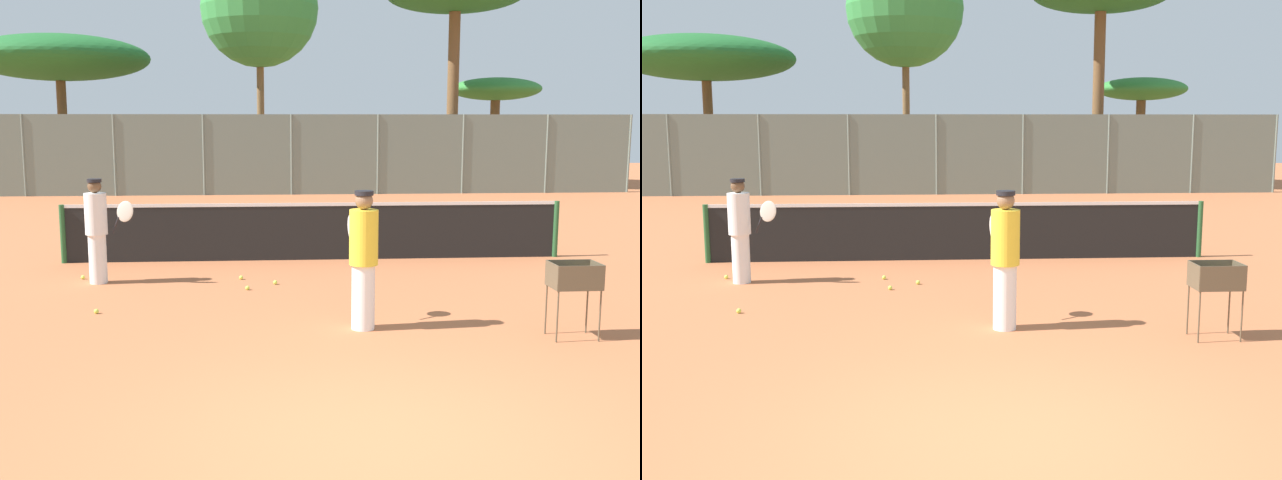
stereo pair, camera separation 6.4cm
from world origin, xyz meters
The scene contains 17 objects.
ground_plane centered at (0.00, 0.00, 0.00)m, with size 80.00×80.00×0.00m, color #B7663D.
tennis_net centered at (0.00, 8.05, 0.56)m, with size 9.29×0.10×1.07m.
back_fence centered at (0.00, 20.80, 1.41)m, with size 24.65×0.08×2.82m.
tree_0 centered at (-1.11, 26.35, 7.21)m, with size 4.88×4.88×9.66m.
tree_1 centered at (-8.78, 24.40, 4.96)m, with size 6.87×6.87×5.84m.
tree_3 centered at (8.82, 25.88, 3.84)m, with size 3.80×3.80×4.40m.
player_white_outfit centered at (-3.58, 6.25, 0.87)m, with size 0.86×0.45×1.67m.
player_red_cap centered at (0.29, 3.30, 0.90)m, with size 0.36×0.90×1.73m.
ball_cart centered at (2.73, 2.73, 0.68)m, with size 0.56×0.41×0.91m.
tennis_ball_0 centered at (-3.91, 6.57, 0.03)m, with size 0.07×0.07×0.07m, color #D1E54C.
tennis_ball_1 centered at (0.31, 3.23, 0.03)m, with size 0.07×0.07×0.07m, color #D1E54C.
tennis_ball_2 centered at (-1.20, 5.58, 0.03)m, with size 0.07×0.07×0.07m, color #D1E54C.
tennis_ball_3 centered at (4.25, 5.88, 0.03)m, with size 0.07×0.07×0.07m, color #D1E54C.
tennis_ball_4 centered at (-3.19, 4.28, 0.03)m, with size 0.07×0.07×0.07m, color #D1E54C.
tennis_ball_6 centered at (-0.77, 5.94, 0.03)m, with size 0.07×0.07×0.07m, color #D1E54C.
tennis_ball_7 centered at (0.78, 7.39, 0.03)m, with size 0.07×0.07×0.07m, color #D1E54C.
tennis_ball_8 centered at (-1.32, 6.36, 0.03)m, with size 0.07×0.07×0.07m, color #D1E54C.
Camera 1 is at (-0.88, -5.68, 2.55)m, focal length 42.00 mm.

